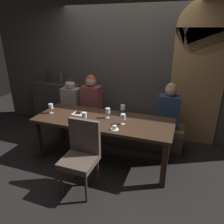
# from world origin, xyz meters

# --- Properties ---
(ground) EXTENTS (9.00, 9.00, 0.00)m
(ground) POSITION_xyz_m (0.00, 0.00, 0.00)
(ground) COLOR black
(back_wall_tiled) EXTENTS (6.00, 0.12, 3.00)m
(back_wall_tiled) POSITION_xyz_m (0.00, 1.22, 1.50)
(back_wall_tiled) COLOR #423D38
(back_wall_tiled) RESTS_ON ground
(arched_door) EXTENTS (0.90, 0.05, 2.55)m
(arched_door) POSITION_xyz_m (1.35, 1.15, 1.36)
(arched_door) COLOR olive
(arched_door) RESTS_ON ground
(back_counter) EXTENTS (1.10, 0.28, 0.95)m
(back_counter) POSITION_xyz_m (-1.55, 1.04, 0.47)
(back_counter) COLOR #38342F
(back_counter) RESTS_ON ground
(dining_table) EXTENTS (2.20, 0.84, 0.74)m
(dining_table) POSITION_xyz_m (0.00, 0.00, 0.65)
(dining_table) COLOR #342217
(dining_table) RESTS_ON ground
(banquette_bench) EXTENTS (2.50, 0.44, 0.45)m
(banquette_bench) POSITION_xyz_m (0.00, 0.70, 0.23)
(banquette_bench) COLOR #4A3C2E
(banquette_bench) RESTS_ON ground
(chair_near_side) EXTENTS (0.44, 0.44, 0.98)m
(chair_near_side) POSITION_xyz_m (-0.03, -0.72, 0.56)
(chair_near_side) COLOR #3D281C
(chair_near_side) RESTS_ON ground
(diner_redhead) EXTENTS (0.36, 0.24, 0.74)m
(diner_redhead) POSITION_xyz_m (-0.99, 0.73, 0.80)
(diner_redhead) COLOR #9E9384
(diner_redhead) RESTS_ON banquette_bench
(diner_bearded) EXTENTS (0.36, 0.24, 0.83)m
(diner_bearded) POSITION_xyz_m (-0.52, 0.69, 0.84)
(diner_bearded) COLOR brown
(diner_bearded) RESTS_ON banquette_bench
(diner_far_end) EXTENTS (0.36, 0.24, 0.79)m
(diner_far_end) POSITION_xyz_m (0.95, 0.70, 0.83)
(diner_far_end) COLOR navy
(diner_far_end) RESTS_ON banquette_bench
(wine_bottle_dark_red) EXTENTS (0.08, 0.08, 0.33)m
(wine_bottle_dark_red) POSITION_xyz_m (-1.74, 1.05, 1.07)
(wine_bottle_dark_red) COLOR black
(wine_bottle_dark_red) RESTS_ON back_counter
(wine_bottle_pale_label) EXTENTS (0.08, 0.08, 0.33)m
(wine_bottle_pale_label) POSITION_xyz_m (-1.39, 1.02, 1.07)
(wine_bottle_pale_label) COLOR #384728
(wine_bottle_pale_label) RESTS_ON back_counter
(wine_glass_end_right) EXTENTS (0.08, 0.08, 0.16)m
(wine_glass_end_right) POSITION_xyz_m (0.35, -0.08, 0.86)
(wine_glass_end_right) COLOR silver
(wine_glass_end_right) RESTS_ON dining_table
(wine_glass_far_right) EXTENTS (0.08, 0.08, 0.16)m
(wine_glass_far_right) POSITION_xyz_m (0.05, 0.07, 0.86)
(wine_glass_far_right) COLOR silver
(wine_glass_far_right) RESTS_ON dining_table
(wine_glass_end_left) EXTENTS (0.08, 0.08, 0.16)m
(wine_glass_end_left) POSITION_xyz_m (0.23, 0.30, 0.86)
(wine_glass_end_left) COLOR silver
(wine_glass_end_left) RESTS_ON dining_table
(wine_glass_far_left) EXTENTS (0.08, 0.08, 0.16)m
(wine_glass_far_left) POSITION_xyz_m (-0.93, -0.05, 0.86)
(wine_glass_far_left) COLOR silver
(wine_glass_far_left) RESTS_ON dining_table
(wine_glass_center_back) EXTENTS (0.08, 0.08, 0.16)m
(wine_glass_center_back) POSITION_xyz_m (-0.22, -0.22, 0.85)
(wine_glass_center_back) COLOR silver
(wine_glass_center_back) RESTS_ON dining_table
(espresso_cup) EXTENTS (0.12, 0.12, 0.06)m
(espresso_cup) POSITION_xyz_m (0.29, -0.30, 0.77)
(espresso_cup) COLOR white
(espresso_cup) RESTS_ON dining_table
(dessert_plate) EXTENTS (0.19, 0.19, 0.05)m
(dessert_plate) POSITION_xyz_m (-0.47, 0.06, 0.75)
(dessert_plate) COLOR white
(dessert_plate) RESTS_ON dining_table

